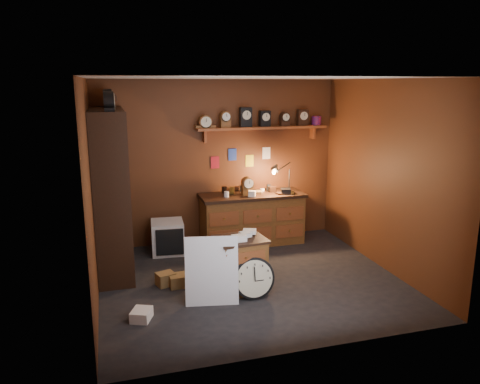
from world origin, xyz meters
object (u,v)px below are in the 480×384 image
workbench (252,216)px  low_cabinet (240,262)px  shelving_unit (108,184)px  big_round_clock (254,278)px

workbench → low_cabinet: bearing=-112.2°
workbench → shelving_unit: bearing=-167.8°
low_cabinet → big_round_clock: low_cabinet is taller
shelving_unit → big_round_clock: size_ratio=4.84×
workbench → low_cabinet: size_ratio=2.16×
shelving_unit → workbench: (2.28, 0.49, -0.78)m
shelving_unit → workbench: 2.46m
shelving_unit → big_round_clock: shelving_unit is taller
workbench → big_round_clock: (-0.61, -1.99, -0.21)m
low_cabinet → shelving_unit: bearing=136.6°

